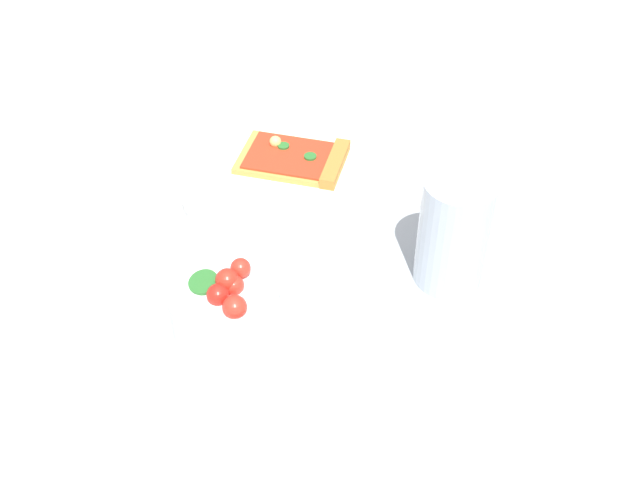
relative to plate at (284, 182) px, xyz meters
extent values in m
plane|color=#B2B7BC|center=(0.02, 0.03, -0.01)|extent=(2.40, 2.40, 0.00)
cylinder|color=white|center=(0.00, 0.00, 0.00)|extent=(0.28, 0.28, 0.01)
cube|color=gold|center=(-0.02, -0.03, 0.01)|extent=(0.17, 0.16, 0.01)
cube|color=#B77A33|center=(-0.07, 0.00, 0.01)|extent=(0.07, 0.09, 0.02)
cube|color=red|center=(-0.02, -0.03, 0.02)|extent=(0.15, 0.14, 0.00)
cylinder|color=#2D722D|center=(-0.02, -0.05, 0.02)|extent=(0.02, 0.02, 0.00)
cylinder|color=#2D722D|center=(-0.04, -0.02, 0.02)|extent=(0.02, 0.02, 0.00)
sphere|color=#EAD172|center=(-0.01, -0.06, 0.02)|extent=(0.02, 0.02, 0.02)
cylinder|color=white|center=(0.13, 0.21, 0.02)|extent=(0.12, 0.12, 0.06)
torus|color=white|center=(0.13, 0.21, 0.06)|extent=(0.12, 0.12, 0.01)
sphere|color=red|center=(0.13, 0.25, 0.06)|extent=(0.03, 0.03, 0.03)
sphere|color=red|center=(0.12, 0.22, 0.06)|extent=(0.02, 0.02, 0.02)
sphere|color=red|center=(0.14, 0.23, 0.06)|extent=(0.02, 0.02, 0.02)
sphere|color=red|center=(0.11, 0.20, 0.06)|extent=(0.02, 0.02, 0.02)
sphere|color=red|center=(0.13, 0.21, 0.06)|extent=(0.03, 0.03, 0.03)
sphere|color=red|center=(0.13, 0.21, 0.06)|extent=(0.02, 0.02, 0.02)
cylinder|color=#2D722D|center=(0.15, 0.20, 0.06)|extent=(0.04, 0.04, 0.01)
cylinder|color=silver|center=(-0.13, 0.22, 0.06)|extent=(0.08, 0.08, 0.14)
cylinder|color=black|center=(-0.13, 0.22, 0.05)|extent=(0.07, 0.07, 0.10)
cube|color=white|center=(-0.12, 0.23, 0.09)|extent=(0.02, 0.02, 0.02)
cube|color=white|center=(-0.12, 0.21, 0.09)|extent=(0.02, 0.02, 0.02)
camera|label=1|loc=(0.22, 0.78, 0.64)|focal=43.66mm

